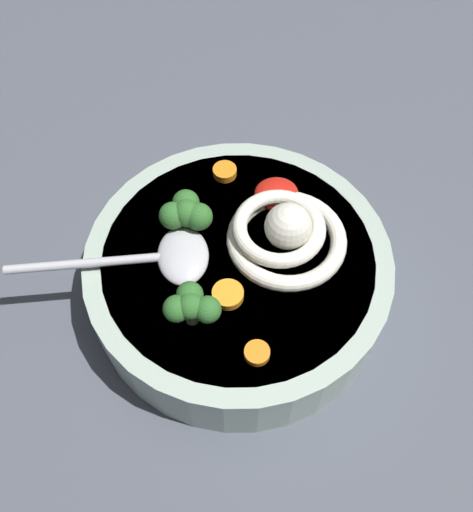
% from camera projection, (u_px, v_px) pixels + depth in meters
% --- Properties ---
extents(table_slab, '(1.26, 1.26, 0.04)m').
position_uv_depth(table_slab, '(207.00, 322.00, 0.54)').
color(table_slab, '#474C56').
rests_on(table_slab, ground).
extents(soup_bowl, '(0.27, 0.27, 0.06)m').
position_uv_depth(soup_bowl, '(236.00, 274.00, 0.51)').
color(soup_bowl, '#9EB2A3').
rests_on(soup_bowl, table_slab).
extents(noodle_pile, '(0.12, 0.11, 0.05)m').
position_uv_depth(noodle_pile, '(283.00, 233.00, 0.48)').
color(noodle_pile, silver).
rests_on(noodle_pile, soup_bowl).
extents(soup_spoon, '(0.17, 0.06, 0.02)m').
position_uv_depth(soup_spoon, '(165.00, 257.00, 0.47)').
color(soup_spoon, '#B7B7BC').
rests_on(soup_spoon, soup_bowl).
extents(chili_sauce_dollop, '(0.04, 0.04, 0.02)m').
position_uv_depth(chili_sauce_dollop, '(275.00, 194.00, 0.51)').
color(chili_sauce_dollop, red).
rests_on(chili_sauce_dollop, soup_bowl).
extents(broccoli_floret_right, '(0.05, 0.04, 0.04)m').
position_uv_depth(broccoli_floret_right, '(185.00, 213.00, 0.48)').
color(broccoli_floret_right, '#7A9E60').
rests_on(broccoli_floret_right, soup_bowl).
extents(broccoli_floret_front, '(0.04, 0.04, 0.03)m').
position_uv_depth(broccoli_floret_front, '(188.00, 305.00, 0.43)').
color(broccoli_floret_front, '#7A9E60').
rests_on(broccoli_floret_front, soup_bowl).
extents(carrot_slice_rear, '(0.02, 0.02, 0.01)m').
position_uv_depth(carrot_slice_rear, '(255.00, 353.00, 0.43)').
color(carrot_slice_rear, orange).
rests_on(carrot_slice_rear, soup_bowl).
extents(carrot_slice_near_spoon, '(0.03, 0.03, 0.01)m').
position_uv_depth(carrot_slice_near_spoon, '(226.00, 295.00, 0.46)').
color(carrot_slice_near_spoon, orange).
rests_on(carrot_slice_near_spoon, soup_bowl).
extents(carrot_slice_center, '(0.02, 0.02, 0.01)m').
position_uv_depth(carrot_slice_center, '(223.00, 172.00, 0.53)').
color(carrot_slice_center, orange).
rests_on(carrot_slice_center, soup_bowl).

